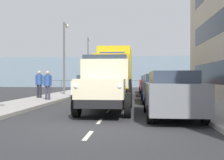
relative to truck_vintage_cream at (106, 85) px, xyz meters
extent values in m
plane|color=#2D2D30|center=(-0.04, -8.40, -1.18)|extent=(80.00, 80.00, 0.00)
cube|color=#9E9993|center=(-4.88, -8.40, -1.10)|extent=(2.69, 39.92, 0.15)
cube|color=#9E9993|center=(4.79, -8.40, -1.10)|extent=(2.69, 39.92, 0.15)
cube|color=silver|center=(-0.04, 4.40, -1.17)|extent=(0.12, 1.10, 0.01)
cube|color=silver|center=(-0.04, 2.16, -1.17)|extent=(0.12, 1.10, 0.01)
cube|color=silver|center=(-0.04, -0.52, -1.17)|extent=(0.12, 1.10, 0.01)
cube|color=silver|center=(-0.04, -2.72, -1.17)|extent=(0.12, 1.10, 0.01)
cube|color=silver|center=(-0.04, -5.33, -1.17)|extent=(0.12, 1.10, 0.01)
cube|color=silver|center=(-0.04, -8.20, -1.17)|extent=(0.12, 1.10, 0.01)
cube|color=silver|center=(-0.04, -10.80, -1.17)|extent=(0.12, 1.10, 0.01)
cube|color=silver|center=(-0.04, -13.30, -1.17)|extent=(0.12, 1.10, 0.01)
cube|color=silver|center=(-0.04, -15.85, -1.17)|extent=(0.12, 1.10, 0.01)
cube|color=silver|center=(-0.04, -18.84, -1.17)|extent=(0.12, 1.10, 0.01)
cube|color=silver|center=(-0.04, -21.07, -1.17)|extent=(0.12, 1.10, 0.01)
cube|color=silver|center=(-0.04, -23.56, -1.17)|extent=(0.12, 1.10, 0.01)
cube|color=gray|center=(-0.04, -31.36, 1.32)|extent=(80.00, 0.80, 5.00)
cylinder|color=#4C5156|center=(-14.04, -27.76, -0.58)|extent=(0.08, 0.08, 1.20)
cylinder|color=#4C5156|center=(-12.04, -27.76, -0.58)|extent=(0.08, 0.08, 1.20)
cylinder|color=#4C5156|center=(-10.04, -27.76, -0.58)|extent=(0.08, 0.08, 1.20)
cylinder|color=#4C5156|center=(-8.04, -27.76, -0.58)|extent=(0.08, 0.08, 1.20)
cylinder|color=#4C5156|center=(-6.04, -27.76, -0.58)|extent=(0.08, 0.08, 1.20)
cylinder|color=#4C5156|center=(-4.04, -27.76, -0.58)|extent=(0.08, 0.08, 1.20)
cylinder|color=#4C5156|center=(-2.04, -27.76, -0.58)|extent=(0.08, 0.08, 1.20)
cylinder|color=#4C5156|center=(-0.04, -27.76, -0.58)|extent=(0.08, 0.08, 1.20)
cylinder|color=#4C5156|center=(1.96, -27.76, -0.58)|extent=(0.08, 0.08, 1.20)
cylinder|color=#4C5156|center=(3.96, -27.76, -0.58)|extent=(0.08, 0.08, 1.20)
cylinder|color=#4C5156|center=(5.96, -27.76, -0.58)|extent=(0.08, 0.08, 1.20)
cylinder|color=#4C5156|center=(7.96, -27.76, -0.58)|extent=(0.08, 0.08, 1.20)
cylinder|color=#4C5156|center=(9.96, -27.76, -0.58)|extent=(0.08, 0.08, 1.20)
cylinder|color=#4C5156|center=(11.96, -27.76, -0.58)|extent=(0.08, 0.08, 1.20)
cylinder|color=#4C5156|center=(13.96, -27.76, -0.58)|extent=(0.08, 0.08, 1.20)
cube|color=#4C5156|center=(-0.04, -27.76, -0.06)|extent=(28.00, 0.08, 0.08)
cube|color=black|center=(0.00, -0.38, -0.58)|extent=(1.64, 5.60, 0.30)
cube|color=beige|center=(0.00, 1.47, -0.08)|extent=(1.72, 1.90, 0.70)
cube|color=silver|center=(0.00, 2.36, -0.11)|extent=(1.16, 0.08, 0.56)
sphere|color=white|center=(-0.73, 2.36, 0.02)|extent=(0.20, 0.20, 0.20)
sphere|color=white|center=(0.73, 2.36, 0.02)|extent=(0.20, 0.20, 0.20)
cube|color=beige|center=(0.00, -0.04, 0.50)|extent=(1.93, 1.34, 1.15)
cube|color=#2D3847|center=(0.00, -0.04, 0.97)|extent=(1.78, 1.23, 0.56)
cube|color=#2D2319|center=(0.00, -1.72, -0.35)|extent=(2.10, 2.80, 0.16)
cube|color=black|center=(-1.01, -1.72, -0.03)|extent=(0.08, 2.80, 0.56)
cube|color=black|center=(1.01, -1.72, -0.03)|extent=(0.08, 2.80, 0.56)
cylinder|color=black|center=(-0.97, 1.30, -0.73)|extent=(0.24, 0.90, 0.90)
cylinder|color=black|center=(0.97, 1.30, -0.73)|extent=(0.24, 0.90, 0.90)
cylinder|color=black|center=(-0.97, -1.92, -0.73)|extent=(0.24, 0.90, 0.90)
cylinder|color=black|center=(0.97, -1.92, -0.73)|extent=(0.24, 0.90, 0.90)
cube|color=gold|center=(0.35, -7.06, 0.64)|extent=(2.40, 2.21, 2.60)
cube|color=#2D3847|center=(0.35, -7.06, 1.21)|extent=(2.20, 2.04, 0.80)
cube|color=#1933B2|center=(0.35, -7.06, 2.04)|extent=(1.75, 0.20, 0.16)
cube|color=gold|center=(0.35, -11.06, 1.19)|extent=(2.50, 5.95, 3.00)
cube|color=black|center=(0.35, -10.12, -0.48)|extent=(2.00, 8.08, 0.36)
cylinder|color=black|center=(-0.80, -7.15, -0.66)|extent=(0.28, 1.04, 1.04)
cylinder|color=black|center=(1.50, -7.15, -0.66)|extent=(0.28, 1.04, 1.04)
cylinder|color=black|center=(-0.80, -10.76, -0.66)|extent=(0.28, 1.04, 1.04)
cylinder|color=black|center=(1.50, -10.76, -0.66)|extent=(0.28, 1.04, 1.04)
cylinder|color=black|center=(-0.80, -12.89, -0.66)|extent=(0.28, 1.04, 1.04)
cylinder|color=black|center=(1.50, -12.89, -0.66)|extent=(0.28, 1.04, 1.04)
cube|color=slate|center=(-2.58, 1.13, -0.38)|extent=(1.85, 4.42, 1.00)
cube|color=#2D3847|center=(-2.58, 1.33, 0.33)|extent=(1.52, 2.43, 0.42)
cylinder|color=black|center=(-1.70, -0.24, -0.88)|extent=(0.18, 0.60, 0.60)
cylinder|color=black|center=(-3.46, -0.24, -0.88)|extent=(0.18, 0.60, 0.60)
cylinder|color=black|center=(-1.70, 2.50, -0.88)|extent=(0.18, 0.60, 0.60)
cylinder|color=black|center=(-3.46, 2.50, -0.88)|extent=(0.18, 0.60, 0.60)
cube|color=navy|center=(-2.58, -4.71, -0.38)|extent=(1.83, 3.89, 1.00)
cube|color=#2D3847|center=(-2.58, -4.51, 0.33)|extent=(1.50, 2.14, 0.42)
cylinder|color=black|center=(-1.71, -5.92, -0.88)|extent=(0.18, 0.60, 0.60)
cylinder|color=black|center=(-3.45, -5.92, -0.88)|extent=(0.18, 0.60, 0.60)
cylinder|color=black|center=(-1.71, -3.51, -0.88)|extent=(0.18, 0.60, 0.60)
cylinder|color=black|center=(-3.45, -3.51, -0.88)|extent=(0.18, 0.60, 0.60)
cube|color=maroon|center=(-2.58, -10.18, -0.38)|extent=(1.70, 4.20, 1.00)
cube|color=#2D3847|center=(-2.58, -9.98, 0.33)|extent=(1.39, 2.31, 0.42)
cylinder|color=black|center=(-1.78, -11.48, -0.88)|extent=(0.18, 0.60, 0.60)
cylinder|color=black|center=(-3.39, -11.48, -0.88)|extent=(0.18, 0.60, 0.60)
cylinder|color=black|center=(-1.78, -8.87, -0.88)|extent=(0.18, 0.60, 0.60)
cylinder|color=black|center=(-3.39, -8.87, -0.88)|extent=(0.18, 0.60, 0.60)
cube|color=#B21E1E|center=(-2.58, -15.45, -0.38)|extent=(1.79, 4.00, 1.00)
cube|color=#2D3847|center=(-2.58, -15.25, 0.33)|extent=(1.47, 2.20, 0.42)
cylinder|color=black|center=(-1.73, -16.69, -0.88)|extent=(0.18, 0.60, 0.60)
cylinder|color=black|center=(-3.43, -16.69, -0.88)|extent=(0.18, 0.60, 0.60)
cylinder|color=black|center=(-1.73, -14.21, -0.88)|extent=(0.18, 0.60, 0.60)
cylinder|color=black|center=(-3.43, -14.21, -0.88)|extent=(0.18, 0.60, 0.60)
cube|color=white|center=(2.50, -9.50, -0.38)|extent=(1.79, 4.08, 1.00)
cube|color=#2D3847|center=(2.50, -9.70, 0.33)|extent=(1.47, 2.25, 0.42)
cylinder|color=black|center=(1.65, -8.23, -0.88)|extent=(0.18, 0.60, 0.60)
cylinder|color=black|center=(3.35, -8.23, -0.88)|extent=(0.18, 0.60, 0.60)
cylinder|color=black|center=(1.65, -10.77, -0.88)|extent=(0.18, 0.60, 0.60)
cylinder|color=black|center=(3.35, -10.77, -0.88)|extent=(0.18, 0.60, 0.60)
cylinder|color=#383342|center=(4.01, -4.53, -0.60)|extent=(0.14, 0.14, 0.86)
cylinder|color=#383342|center=(4.19, -4.53, -0.60)|extent=(0.14, 0.14, 0.86)
cylinder|color=#2D4C8C|center=(4.10, -4.53, 0.17)|extent=(0.34, 0.34, 0.68)
cylinder|color=#2D4C8C|center=(3.88, -4.53, 0.14)|extent=(0.09, 0.09, 0.63)
cylinder|color=#2D4C8C|center=(4.32, -4.53, 0.14)|extent=(0.09, 0.09, 0.63)
sphere|color=tan|center=(4.10, -4.53, 0.63)|extent=(0.23, 0.23, 0.23)
cylinder|color=black|center=(5.10, -5.99, -0.58)|extent=(0.14, 0.14, 0.89)
cylinder|color=black|center=(5.28, -5.99, -0.58)|extent=(0.14, 0.14, 0.89)
cylinder|color=#2D4C8C|center=(5.19, -5.99, 0.21)|extent=(0.34, 0.34, 0.70)
cylinder|color=#2D4C8C|center=(4.97, -5.99, 0.18)|extent=(0.09, 0.09, 0.65)
cylinder|color=#2D4C8C|center=(5.41, -5.99, 0.18)|extent=(0.09, 0.09, 0.65)
sphere|color=tan|center=(5.19, -5.99, 0.68)|extent=(0.24, 0.24, 0.24)
cylinder|color=#59595B|center=(4.66, -10.26, 1.97)|extent=(0.16, 0.16, 6.00)
cylinder|color=#59595B|center=(4.66, -10.71, 4.87)|extent=(0.10, 0.90, 0.10)
sphere|color=silver|center=(4.66, -11.16, 4.82)|extent=(0.32, 0.32, 0.32)
cylinder|color=#59595B|center=(4.86, -22.40, 2.29)|extent=(0.16, 0.16, 6.64)
cylinder|color=#59595B|center=(4.86, -22.85, 5.52)|extent=(0.10, 0.90, 0.10)
sphere|color=silver|center=(4.86, -23.30, 5.47)|extent=(0.32, 0.32, 0.32)
camera|label=1|loc=(-1.25, 10.99, 0.29)|focal=41.79mm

